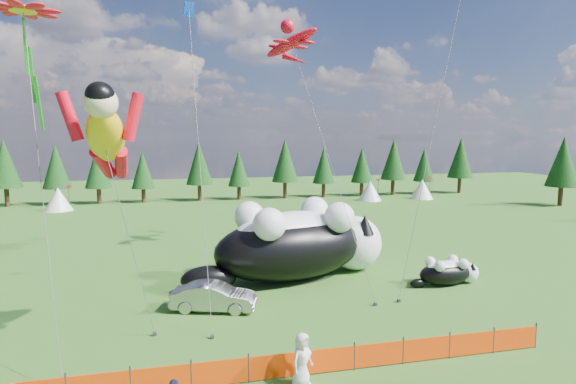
# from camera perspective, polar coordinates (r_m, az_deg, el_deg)

# --- Properties ---
(ground) EXTENTS (160.00, 160.00, 0.00)m
(ground) POSITION_cam_1_polar(r_m,az_deg,el_deg) (20.25, -3.27, -18.55)
(ground) COLOR #163509
(ground) RESTS_ON ground
(safety_fence) EXTENTS (22.06, 0.06, 1.10)m
(safety_fence) POSITION_cam_1_polar(r_m,az_deg,el_deg) (17.39, -1.51, -21.23)
(safety_fence) COLOR #262626
(safety_fence) RESTS_ON ground
(tree_line) EXTENTS (90.00, 4.00, 8.00)m
(tree_line) POSITION_cam_1_polar(r_m,az_deg,el_deg) (63.29, -10.12, 2.53)
(tree_line) COLOR black
(tree_line) RESTS_ON ground
(festival_tents) EXTENTS (50.00, 3.20, 2.80)m
(festival_tents) POSITION_cam_1_polar(r_m,az_deg,el_deg) (60.15, 0.69, -0.08)
(festival_tents) COLOR white
(festival_tents) RESTS_ON ground
(cat_large) EXTENTS (13.19, 7.07, 4.84)m
(cat_large) POSITION_cam_1_polar(r_m,az_deg,el_deg) (27.98, 1.60, -6.33)
(cat_large) COLOR black
(cat_large) RESTS_ON ground
(cat_small) EXTENTS (4.56, 1.81, 1.65)m
(cat_small) POSITION_cam_1_polar(r_m,az_deg,el_deg) (28.78, 19.70, -9.49)
(cat_small) COLOR black
(cat_small) RESTS_ON ground
(car) EXTENTS (4.52, 2.66, 1.41)m
(car) POSITION_cam_1_polar(r_m,az_deg,el_deg) (23.62, -9.42, -12.98)
(car) COLOR #A9A9AD
(car) RESTS_ON ground
(spectator_e) EXTENTS (1.12, 1.06, 1.92)m
(spectator_e) POSITION_cam_1_polar(r_m,az_deg,el_deg) (16.82, 1.77, -20.50)
(spectator_e) COLOR silver
(spectator_e) RESTS_ON ground
(superhero_kite) EXTENTS (4.66, 5.02, 10.97)m
(superhero_kite) POSITION_cam_1_polar(r_m,az_deg,el_deg) (18.69, -22.14, 6.62)
(superhero_kite) COLOR #F4B30C
(superhero_kite) RESTS_ON ground
(gecko_kite) EXTENTS (6.71, 14.92, 19.26)m
(gecko_kite) POSITION_cam_1_polar(r_m,az_deg,el_deg) (34.01, 0.42, 18.42)
(gecko_kite) COLOR red
(gecko_kite) RESTS_ON ground
(flower_kite) EXTENTS (3.31, 5.98, 14.35)m
(flower_kite) POSITION_cam_1_polar(r_m,az_deg,el_deg) (21.58, -30.58, 18.86)
(flower_kite) COLOR red
(flower_kite) RESTS_ON ground
(diamond_kite_a) EXTENTS (1.14, 5.03, 15.93)m
(diamond_kite_a) POSITION_cam_1_polar(r_m,az_deg,el_deg) (23.98, -12.33, 19.81)
(diamond_kite_a) COLOR blue
(diamond_kite_a) RESTS_ON ground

